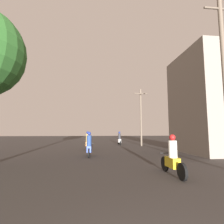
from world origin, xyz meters
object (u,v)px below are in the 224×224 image
(motorcycle_white, at_px, (119,140))
(utility_pole_far, at_px, (141,116))
(motorcycle_orange, at_px, (88,142))
(building_right_near, at_px, (207,102))
(motorcycle_blue, at_px, (89,147))
(motorcycle_yellow, at_px, (172,159))

(motorcycle_white, xyz_separation_m, utility_pole_far, (2.33, -1.64, 2.83))
(motorcycle_white, bearing_deg, motorcycle_orange, -126.11)
(building_right_near, height_order, utility_pole_far, building_right_near)
(utility_pole_far, bearing_deg, motorcycle_white, 144.78)
(motorcycle_blue, bearing_deg, building_right_near, -3.97)
(motorcycle_orange, bearing_deg, motorcycle_white, 57.05)
(motorcycle_white, height_order, building_right_near, building_right_near)
(motorcycle_yellow, xyz_separation_m, motorcycle_orange, (-3.56, 9.79, 0.03))
(motorcycle_blue, bearing_deg, motorcycle_orange, 83.41)
(motorcycle_white, xyz_separation_m, building_right_near, (5.85, -8.57, 3.33))
(motorcycle_blue, relative_size, building_right_near, 0.24)
(motorcycle_white, relative_size, building_right_near, 0.26)
(motorcycle_white, height_order, utility_pole_far, utility_pole_far)
(utility_pole_far, bearing_deg, motorcycle_yellow, -100.63)
(motorcycle_blue, height_order, utility_pole_far, utility_pole_far)
(motorcycle_yellow, distance_m, motorcycle_orange, 10.41)
(motorcycle_yellow, relative_size, building_right_near, 0.26)
(motorcycle_blue, bearing_deg, utility_pole_far, 43.84)
(motorcycle_yellow, height_order, motorcycle_orange, motorcycle_orange)
(building_right_near, xyz_separation_m, utility_pole_far, (-3.52, 6.93, -0.50))
(motorcycle_orange, relative_size, building_right_near, 0.25)
(motorcycle_yellow, relative_size, motorcycle_white, 1.03)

